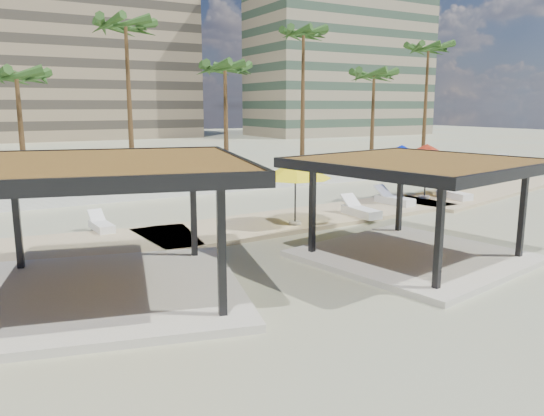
{
  "coord_description": "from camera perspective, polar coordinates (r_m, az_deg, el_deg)",
  "views": [
    {
      "loc": [
        -11.57,
        -12.86,
        5.15
      ],
      "look_at": [
        -1.87,
        4.0,
        1.4
      ],
      "focal_mm": 35.0,
      "sensor_mm": 36.0,
      "label": 1
    }
  ],
  "objects": [
    {
      "name": "ground",
      "position": [
        18.05,
        11.61,
        -5.9
      ],
      "size": [
        200.0,
        200.0,
        0.0
      ],
      "primitive_type": "plane",
      "color": "tan",
      "rests_on": "ground"
    },
    {
      "name": "promenade",
      "position": [
        25.13,
        3.48,
        -0.79
      ],
      "size": [
        44.45,
        7.97,
        0.24
      ],
      "color": "#C6B284",
      "rests_on": "ground"
    },
    {
      "name": "boundary_wall",
      "position": [
        31.42,
        -7.99,
        2.48
      ],
      "size": [
        56.0,
        0.3,
        1.2
      ],
      "primitive_type": "cube",
      "color": "silver",
      "rests_on": "ground"
    },
    {
      "name": "building_mid",
      "position": [
        92.63,
        -20.92,
        15.88
      ],
      "size": [
        38.0,
        16.0,
        30.4
      ],
      "color": "#847259",
      "rests_on": "ground"
    },
    {
      "name": "building_east",
      "position": [
        99.57,
        7.46,
        17.82
      ],
      "size": [
        32.0,
        15.0,
        36.4
      ],
      "color": "gray",
      "rests_on": "ground"
    },
    {
      "name": "pavilion_central",
      "position": [
        18.38,
        15.27,
        0.83
      ],
      "size": [
        7.9,
        7.9,
        3.45
      ],
      "rotation": [
        0.0,
        0.0,
        0.18
      ],
      "color": "beige",
      "rests_on": "ground"
    },
    {
      "name": "pavilion_west",
      "position": [
        14.91,
        -17.53,
        -0.81
      ],
      "size": [
        9.07,
        9.07,
        3.78
      ],
      "rotation": [
        0.0,
        0.0,
        -0.25
      ],
      "color": "beige",
      "rests_on": "ground"
    },
    {
      "name": "umbrella_b",
      "position": [
        22.27,
        2.54,
        4.12
      ],
      "size": [
        3.79,
        3.79,
        2.72
      ],
      "rotation": [
        0.0,
        0.0,
        0.28
      ],
      "color": "beige",
      "rests_on": "promenade"
    },
    {
      "name": "umbrella_c",
      "position": [
        29.95,
        16.32,
        5.84
      ],
      "size": [
        4.18,
        4.18,
        2.96
      ],
      "rotation": [
        0.0,
        0.0,
        -0.31
      ],
      "color": "beige",
      "rests_on": "promenade"
    },
    {
      "name": "umbrella_d",
      "position": [
        29.09,
        13.78,
        5.79
      ],
      "size": [
        4.38,
        4.38,
        2.94
      ],
      "rotation": [
        0.0,
        0.0,
        0.43
      ],
      "color": "beige",
      "rests_on": "promenade"
    },
    {
      "name": "umbrella_e",
      "position": [
        32.24,
        17.79,
        5.14
      ],
      "size": [
        2.76,
        2.76,
        2.35
      ],
      "rotation": [
        0.0,
        0.0,
        0.04
      ],
      "color": "beige",
      "rests_on": "promenade"
    },
    {
      "name": "lounger_a",
      "position": [
        22.73,
        -17.89,
        -1.81
      ],
      "size": [
        0.73,
        1.93,
        0.72
      ],
      "rotation": [
        0.0,
        0.0,
        1.63
      ],
      "color": "white",
      "rests_on": "promenade"
    },
    {
      "name": "lounger_b",
      "position": [
        24.74,
        9.48,
        -0.33
      ],
      "size": [
        0.88,
        2.35,
        0.88
      ],
      "rotation": [
        0.0,
        0.0,
        1.52
      ],
      "color": "white",
      "rests_on": "promenade"
    },
    {
      "name": "lounger_c",
      "position": [
        28.08,
        12.97,
        0.87
      ],
      "size": [
        0.96,
        2.36,
        0.87
      ],
      "rotation": [
        0.0,
        0.0,
        1.67
      ],
      "color": "white",
      "rests_on": "promenade"
    },
    {
      "name": "lounger_d",
      "position": [
        30.75,
        18.97,
        1.4
      ],
      "size": [
        0.98,
        2.29,
        0.84
      ],
      "rotation": [
        0.0,
        0.0,
        1.45
      ],
      "color": "white",
      "rests_on": "promenade"
    },
    {
      "name": "palm_c",
      "position": [
        31.09,
        -25.77,
        12.23
      ],
      "size": [
        3.0,
        3.0,
        7.5
      ],
      "color": "brown",
      "rests_on": "ground"
    },
    {
      "name": "palm_d",
      "position": [
        33.15,
        -15.45,
        17.7
      ],
      "size": [
        3.0,
        3.0,
        10.53
      ],
      "color": "brown",
      "rests_on": "ground"
    },
    {
      "name": "palm_e",
      "position": [
        34.55,
        -5.08,
        14.3
      ],
      "size": [
        3.0,
        3.0,
        8.32
      ],
      "color": "brown",
      "rests_on": "ground"
    },
    {
      "name": "palm_f",
      "position": [
        37.85,
        3.4,
        17.63
      ],
      "size": [
        3.0,
        3.0,
        10.85
      ],
      "color": "brown",
      "rests_on": "ground"
    },
    {
      "name": "palm_g",
      "position": [
        40.92,
        10.92,
        13.5
      ],
      "size": [
        3.0,
        3.0,
        8.23
      ],
      "color": "brown",
      "rests_on": "ground"
    },
    {
      "name": "palm_h",
      "position": [
        45.61,
        16.46,
        15.65
      ],
      "size": [
        3.0,
        3.0,
        10.5
      ],
      "color": "brown",
      "rests_on": "ground"
    }
  ]
}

